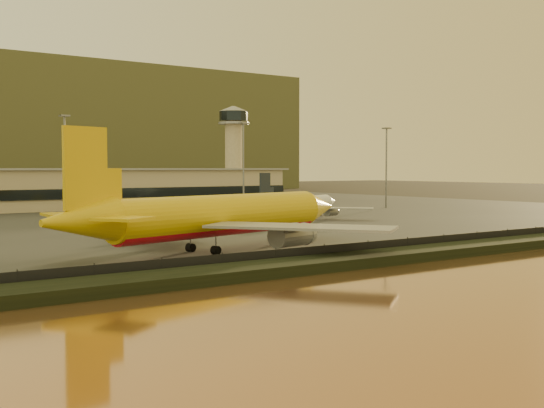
% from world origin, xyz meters
% --- Properties ---
extents(ground, '(900.00, 900.00, 0.00)m').
position_xyz_m(ground, '(0.00, 0.00, 0.00)').
color(ground, black).
rests_on(ground, ground).
extents(embankment, '(320.00, 7.00, 1.40)m').
position_xyz_m(embankment, '(0.00, -17.00, 0.70)').
color(embankment, black).
rests_on(embankment, ground).
extents(tarmac, '(320.00, 220.00, 0.20)m').
position_xyz_m(tarmac, '(0.00, 95.00, 0.10)').
color(tarmac, '#2D2D2D').
rests_on(tarmac, ground).
extents(perimeter_fence, '(300.00, 0.05, 2.20)m').
position_xyz_m(perimeter_fence, '(0.00, -13.00, 1.30)').
color(perimeter_fence, black).
rests_on(perimeter_fence, tarmac).
extents(control_tower, '(11.20, 11.20, 35.50)m').
position_xyz_m(control_tower, '(70.00, 131.00, 21.66)').
color(control_tower, tan).
rests_on(control_tower, tarmac).
extents(apron_light_masts, '(152.20, 12.20, 25.40)m').
position_xyz_m(apron_light_masts, '(15.00, 75.00, 15.70)').
color(apron_light_masts, slate).
rests_on(apron_light_masts, tarmac).
extents(dhl_cargo_jet, '(58.69, 56.31, 17.73)m').
position_xyz_m(dhl_cargo_jet, '(-11.75, 5.14, 5.50)').
color(dhl_cargo_jet, '#DDB00B').
rests_on(dhl_cargo_jet, tarmac).
extents(white_narrowbody_jet, '(38.28, 36.16, 11.53)m').
position_xyz_m(white_narrowbody_jet, '(38.93, 51.03, 3.64)').
color(white_narrowbody_jet, white).
rests_on(white_narrowbody_jet, tarmac).
extents(gse_vehicle_yellow, '(3.76, 2.26, 1.58)m').
position_xyz_m(gse_vehicle_yellow, '(17.53, 30.94, 0.99)').
color(gse_vehicle_yellow, '#DDB00B').
rests_on(gse_vehicle_yellow, tarmac).
extents(gse_vehicle_white, '(4.69, 3.54, 1.93)m').
position_xyz_m(gse_vehicle_white, '(-10.30, 28.86, 1.16)').
color(gse_vehicle_white, white).
rests_on(gse_vehicle_white, tarmac).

